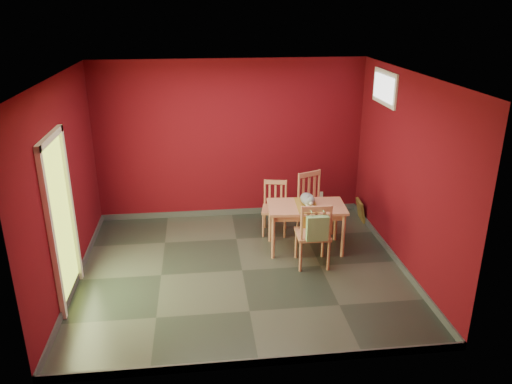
{
  "coord_description": "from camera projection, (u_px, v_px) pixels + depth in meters",
  "views": [
    {
      "loc": [
        -0.53,
        -6.14,
        3.54
      ],
      "look_at": [
        0.25,
        0.45,
        1.0
      ],
      "focal_mm": 35.0,
      "sensor_mm": 36.0,
      "label": 1
    }
  ],
  "objects": [
    {
      "name": "window",
      "position": [
        385.0,
        88.0,
        7.35
      ],
      "size": [
        0.05,
        0.9,
        0.5
      ],
      "color": "white",
      "rests_on": "room_shell"
    },
    {
      "name": "room_shell",
      "position": [
        242.0,
        267.0,
        7.0
      ],
      "size": [
        4.5,
        4.5,
        4.5
      ],
      "color": "#590911",
      "rests_on": "ground"
    },
    {
      "name": "outlet_plate",
      "position": [
        321.0,
        195.0,
        8.93
      ],
      "size": [
        0.08,
        0.02,
        0.12
      ],
      "primitive_type": "cube",
      "color": "silver",
      "rests_on": "room_shell"
    },
    {
      "name": "chair_far_right",
      "position": [
        314.0,
        203.0,
        8.04
      ],
      "size": [
        0.6,
        0.6,
        0.99
      ],
      "color": "tan",
      "rests_on": "ground"
    },
    {
      "name": "doorway",
      "position": [
        60.0,
        216.0,
        6.0
      ],
      "size": [
        0.06,
        1.01,
        2.13
      ],
      "color": "#B7D838",
      "rests_on": "ground"
    },
    {
      "name": "dining_table",
      "position": [
        306.0,
        211.0,
        7.42
      ],
      "size": [
        1.18,
        0.74,
        0.71
      ],
      "color": "tan",
      "rests_on": "ground"
    },
    {
      "name": "chair_far_left",
      "position": [
        275.0,
        207.0,
        8.05
      ],
      "size": [
        0.47,
        0.47,
        0.85
      ],
      "color": "tan",
      "rests_on": "ground"
    },
    {
      "name": "chair_near",
      "position": [
        313.0,
        234.0,
        6.97
      ],
      "size": [
        0.48,
        0.48,
        0.98
      ],
      "color": "tan",
      "rests_on": "ground"
    },
    {
      "name": "tote_bag",
      "position": [
        317.0,
        228.0,
        6.69
      ],
      "size": [
        0.29,
        0.18,
        0.42
      ],
      "color": "#79A86E",
      "rests_on": "chair_near"
    },
    {
      "name": "cat",
      "position": [
        308.0,
        197.0,
        7.4
      ],
      "size": [
        0.34,
        0.48,
        0.22
      ],
      "primitive_type": null,
      "rotation": [
        0.0,
        0.0,
        -0.29
      ],
      "color": "slate",
      "rests_on": "table_runner"
    },
    {
      "name": "table_runner",
      "position": [
        308.0,
        211.0,
        7.3
      ],
      "size": [
        0.34,
        0.64,
        0.32
      ],
      "color": "olive",
      "rests_on": "dining_table"
    },
    {
      "name": "ground",
      "position": [
        242.0,
        270.0,
        7.02
      ],
      "size": [
        4.5,
        4.5,
        0.0
      ],
      "primitive_type": "plane",
      "color": "#2D342D",
      "rests_on": "ground"
    },
    {
      "name": "picture_frame",
      "position": [
        361.0,
        210.0,
        8.58
      ],
      "size": [
        0.14,
        0.36,
        0.36
      ],
      "color": "brown",
      "rests_on": "ground"
    }
  ]
}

